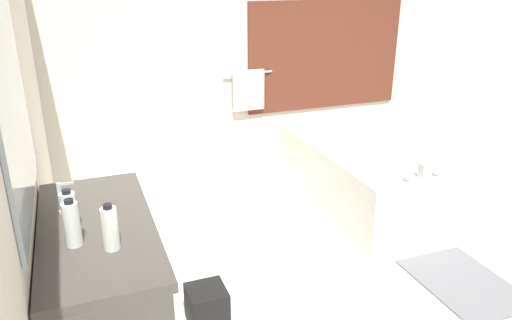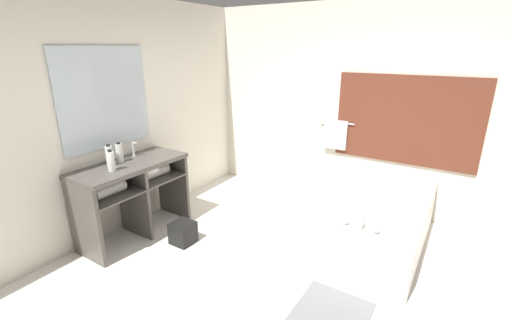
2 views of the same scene
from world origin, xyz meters
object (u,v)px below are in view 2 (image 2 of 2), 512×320
water_bottle_1 (119,153)px  water_bottle_3 (109,156)px  bathtub (379,219)px  water_bottle_2 (111,161)px  waste_bin (183,233)px

water_bottle_1 → water_bottle_3: water_bottle_3 is taller
bathtub → water_bottle_2: water_bottle_2 is taller
bathtub → waste_bin: (-1.87, -1.17, -0.19)m
bathtub → waste_bin: bathtub is taller
bathtub → waste_bin: 2.21m
water_bottle_1 → waste_bin: 1.15m
bathtub → water_bottle_3: water_bottle_3 is taller
bathtub → water_bottle_2: (-2.41, -1.58, 0.69)m
water_bottle_2 → bathtub: bearing=33.2°
water_bottle_1 → water_bottle_2: (0.17, -0.23, -0.00)m
bathtub → water_bottle_1: water_bottle_1 is taller
bathtub → waste_bin: size_ratio=7.10×
bathtub → water_bottle_3: (-2.57, -1.48, 0.70)m
water_bottle_3 → waste_bin: water_bottle_3 is taller
water_bottle_3 → water_bottle_1: bearing=93.9°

